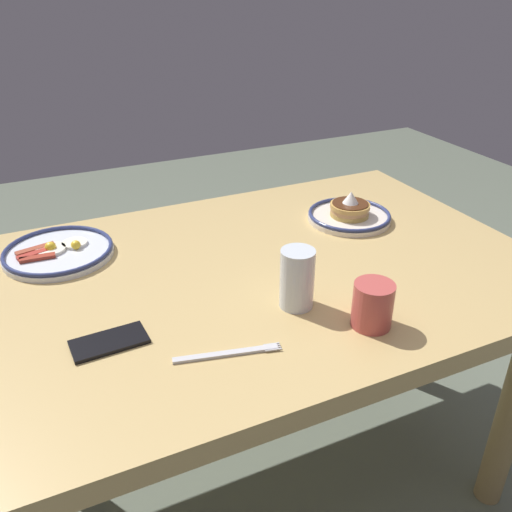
{
  "coord_description": "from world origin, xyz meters",
  "views": [
    {
      "loc": [
        0.46,
        1.03,
        1.37
      ],
      "look_at": [
        -0.02,
        -0.0,
        0.75
      ],
      "focal_mm": 37.97,
      "sensor_mm": 36.0,
      "label": 1
    }
  ],
  "objects_px": {
    "plate_near_main": "(349,214)",
    "plate_center_pancakes": "(58,252)",
    "cell_phone": "(109,342)",
    "drinking_glass": "(297,281)",
    "fork_near": "(228,353)",
    "coffee_mug": "(372,304)"
  },
  "relations": [
    {
      "from": "coffee_mug",
      "to": "drinking_glass",
      "type": "height_order",
      "value": "drinking_glass"
    },
    {
      "from": "plate_center_pancakes",
      "to": "cell_phone",
      "type": "bearing_deg",
      "value": 95.83
    },
    {
      "from": "coffee_mug",
      "to": "drinking_glass",
      "type": "xyz_separation_m",
      "value": [
        0.1,
        -0.12,
        0.01
      ]
    },
    {
      "from": "plate_center_pancakes",
      "to": "fork_near",
      "type": "xyz_separation_m",
      "value": [
        -0.24,
        0.54,
        -0.01
      ]
    },
    {
      "from": "plate_near_main",
      "to": "plate_center_pancakes",
      "type": "relative_size",
      "value": 0.87
    },
    {
      "from": "drinking_glass",
      "to": "cell_phone",
      "type": "bearing_deg",
      "value": -4.92
    },
    {
      "from": "plate_center_pancakes",
      "to": "cell_phone",
      "type": "relative_size",
      "value": 1.87
    },
    {
      "from": "plate_near_main",
      "to": "coffee_mug",
      "type": "xyz_separation_m",
      "value": [
        0.24,
        0.45,
        0.03
      ]
    },
    {
      "from": "drinking_glass",
      "to": "cell_phone",
      "type": "distance_m",
      "value": 0.4
    },
    {
      "from": "fork_near",
      "to": "cell_phone",
      "type": "bearing_deg",
      "value": -33.32
    },
    {
      "from": "cell_phone",
      "to": "fork_near",
      "type": "height_order",
      "value": "cell_phone"
    },
    {
      "from": "cell_phone",
      "to": "coffee_mug",
      "type": "bearing_deg",
      "value": 159.48
    },
    {
      "from": "plate_center_pancakes",
      "to": "cell_phone",
      "type": "height_order",
      "value": "plate_center_pancakes"
    },
    {
      "from": "coffee_mug",
      "to": "cell_phone",
      "type": "xyz_separation_m",
      "value": [
        0.49,
        -0.16,
        -0.05
      ]
    },
    {
      "from": "cell_phone",
      "to": "drinking_glass",
      "type": "bearing_deg",
      "value": 172.27
    },
    {
      "from": "plate_near_main",
      "to": "drinking_glass",
      "type": "xyz_separation_m",
      "value": [
        0.35,
        0.32,
        0.04
      ]
    },
    {
      "from": "coffee_mug",
      "to": "fork_near",
      "type": "distance_m",
      "value": 0.3
    },
    {
      "from": "plate_center_pancakes",
      "to": "coffee_mug",
      "type": "bearing_deg",
      "value": 133.26
    },
    {
      "from": "plate_center_pancakes",
      "to": "drinking_glass",
      "type": "xyz_separation_m",
      "value": [
        -0.43,
        0.45,
        0.05
      ]
    },
    {
      "from": "drinking_glass",
      "to": "fork_near",
      "type": "bearing_deg",
      "value": 25.81
    },
    {
      "from": "plate_near_main",
      "to": "cell_phone",
      "type": "relative_size",
      "value": 1.63
    },
    {
      "from": "plate_center_pancakes",
      "to": "fork_near",
      "type": "height_order",
      "value": "plate_center_pancakes"
    }
  ]
}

